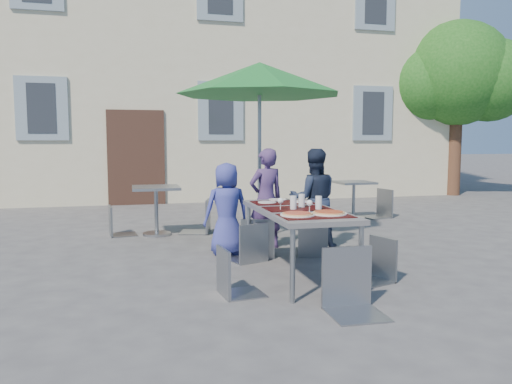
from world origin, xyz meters
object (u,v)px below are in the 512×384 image
object	(u,v)px
chair_3	(233,243)
chair_4	(377,234)
cafe_table_1	(354,194)
cafe_table_0	(156,201)
bg_chair_l_0	(116,202)
chair_0	(249,219)
bg_chair_r_0	(201,195)
chair_5	(352,241)
pizza_near_right	(329,213)
child_2	(314,199)
chair_1	(258,213)
pizza_near_left	(297,214)
bg_chair_r_1	(381,186)
dining_table	(297,214)
child_0	(227,209)
patio_umbrella	(260,80)
child_1	(266,199)
bg_chair_l_1	(306,191)
chair_2	(313,218)

from	to	relation	value
chair_3	chair_4	distance (m)	1.59
cafe_table_1	cafe_table_0	bearing A→B (deg)	-168.52
bg_chair_l_0	cafe_table_0	bearing A→B (deg)	-12.34
chair_0	chair_4	size ratio (longest dim) A/B	1.06
chair_3	bg_chair_r_0	bearing A→B (deg)	87.13
chair_5	cafe_table_0	bearing A→B (deg)	109.97
pizza_near_right	chair_4	xyz separation A→B (m)	(0.60, 0.12, -0.26)
child_2	bg_chair_r_0	bearing A→B (deg)	-38.80
chair_1	chair_5	xyz separation A→B (m)	(0.28, -2.19, 0.06)
pizza_near_left	child_2	world-z (taller)	child_2
bg_chair_l_0	bg_chair_r_1	size ratio (longest dim) A/B	0.86
chair_1	cafe_table_1	world-z (taller)	chair_1
dining_table	child_0	xyz separation A→B (m)	(-0.55, 1.22, -0.09)
dining_table	bg_chair_r_1	world-z (taller)	bg_chair_r_1
pizza_near_left	chair_1	bearing A→B (deg)	90.61
pizza_near_right	chair_1	distance (m)	1.54
pizza_near_left	chair_1	distance (m)	1.51
dining_table	child_0	distance (m)	1.34
child_2	bg_chair_l_0	world-z (taller)	child_2
patio_umbrella	bg_chair_r_0	xyz separation A→B (m)	(-0.79, 0.69, -1.77)
pizza_near_left	bg_chair_r_0	xyz separation A→B (m)	(-0.48, 3.37, -0.16)
child_1	bg_chair_l_1	xyz separation A→B (m)	(1.47, 2.46, -0.17)
chair_2	chair_4	world-z (taller)	chair_4
dining_table	chair_1	world-z (taller)	chair_1
chair_4	bg_chair_l_0	distance (m)	4.31
chair_5	bg_chair_l_0	distance (m)	4.64
chair_0	cafe_table_1	xyz separation A→B (m)	(2.71, 2.81, -0.06)
bg_chair_l_1	bg_chair_r_1	xyz separation A→B (m)	(1.44, -0.28, 0.09)
chair_0	cafe_table_0	world-z (taller)	chair_0
child_1	chair_2	bearing A→B (deg)	113.14
chair_2	pizza_near_right	bearing A→B (deg)	-104.48
chair_4	cafe_table_1	xyz separation A→B (m)	(1.60, 3.96, -0.02)
bg_chair_r_1	cafe_table_1	bearing A→B (deg)	-171.86
child_2	chair_3	size ratio (longest dim) A/B	1.55
patio_umbrella	bg_chair_l_0	distance (m)	2.92
bg_chair_l_0	chair_0	bearing A→B (deg)	-53.47
chair_2	chair_5	size ratio (longest dim) A/B	0.82
patio_umbrella	bg_chair_r_0	bearing A→B (deg)	138.79
chair_5	bg_chair_l_0	size ratio (longest dim) A/B	1.16
child_0	chair_2	xyz separation A→B (m)	(1.06, -0.36, -0.11)
child_1	patio_umbrella	bearing A→B (deg)	-109.70
child_2	chair_5	world-z (taller)	child_2
dining_table	chair_0	size ratio (longest dim) A/B	2.01
child_0	chair_0	world-z (taller)	child_0
bg_chair_l_1	patio_umbrella	bearing A→B (deg)	-128.05
chair_0	patio_umbrella	world-z (taller)	patio_umbrella
bg_chair_l_0	chair_5	bearing A→B (deg)	-63.53
pizza_near_right	child_1	xyz separation A→B (m)	(-0.10, 1.99, -0.08)
chair_0	cafe_table_1	bearing A→B (deg)	46.04
child_0	chair_1	xyz separation A→B (m)	(0.36, -0.23, -0.04)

